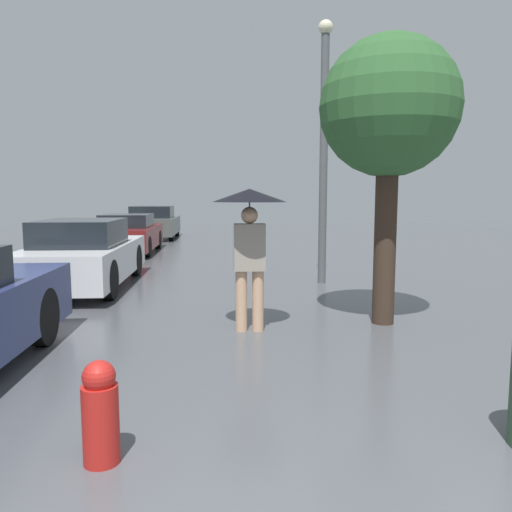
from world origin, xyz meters
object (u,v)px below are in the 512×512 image
object	(u,v)px
parked_car_second	(84,255)
parked_car_third	(128,234)
pedestrian	(250,223)
fire_hydrant	(100,413)
tree	(389,111)
street_lamp	(324,141)
parked_car_farthest	(153,223)

from	to	relation	value
parked_car_second	parked_car_third	bearing A→B (deg)	92.32
parked_car_third	pedestrian	bearing A→B (deg)	-70.57
parked_car_second	fire_hydrant	bearing A→B (deg)	-74.19
tree	fire_hydrant	bearing A→B (deg)	-131.19
parked_car_second	street_lamp	world-z (taller)	street_lamp
parked_car_third	tree	xyz separation A→B (m)	(5.08, -8.88, 2.29)
street_lamp	parked_car_second	bearing A→B (deg)	-178.10
parked_car_farthest	fire_hydrant	distance (m)	17.68
parked_car_second	parked_car_third	distance (m)	5.80
parked_car_third	tree	bearing A→B (deg)	-60.21
pedestrian	parked_car_second	xyz separation A→B (m)	(-2.99, 3.36, -0.79)
parked_car_second	street_lamp	distance (m)	5.14
tree	parked_car_third	bearing A→B (deg)	119.79
parked_car_second	parked_car_farthest	bearing A→B (deg)	91.02
pedestrian	parked_car_farthest	distance (m)	14.77
parked_car_third	tree	size ratio (longest dim) A/B	1.00
parked_car_second	parked_car_farthest	world-z (taller)	parked_car_farthest
tree	pedestrian	bearing A→B (deg)	-171.61
parked_car_third	parked_car_second	bearing A→B (deg)	-87.68
parked_car_third	parked_car_farthest	bearing A→B (deg)	89.58
parked_car_second	tree	bearing A→B (deg)	-32.45
pedestrian	street_lamp	distance (m)	4.12
pedestrian	street_lamp	world-z (taller)	street_lamp
pedestrian	parked_car_third	xyz separation A→B (m)	(-3.23, 9.15, -0.84)
pedestrian	parked_car_second	size ratio (longest dim) A/B	0.44
parked_car_third	street_lamp	bearing A→B (deg)	-49.16
parked_car_third	fire_hydrant	bearing A→B (deg)	-80.41
pedestrian	fire_hydrant	size ratio (longest dim) A/B	2.65
parked_car_third	parked_car_farthest	size ratio (longest dim) A/B	1.00
tree	fire_hydrant	world-z (taller)	tree
fire_hydrant	tree	bearing A→B (deg)	48.81
parked_car_third	street_lamp	xyz separation A→B (m)	(4.88, -5.64, 2.24)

